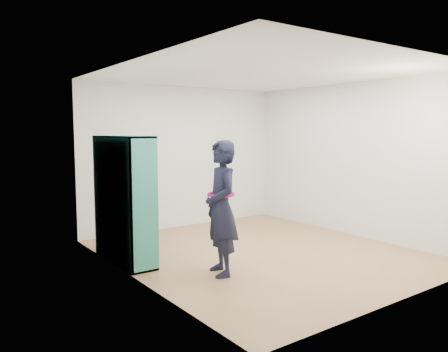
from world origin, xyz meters
TOP-DOWN VIEW (x-y plane):
  - floor at (0.00, 0.00)m, footprint 4.50×4.50m
  - ceiling at (0.00, 0.00)m, footprint 4.50×4.50m
  - wall_left at (-2.00, 0.00)m, footprint 0.02×4.50m
  - wall_right at (2.00, 0.00)m, footprint 0.02×4.50m
  - wall_back at (0.00, 2.25)m, footprint 4.00×0.02m
  - wall_front at (0.00, -2.25)m, footprint 4.00×0.02m
  - bookshelf at (-1.83, 0.78)m, footprint 0.38×1.29m
  - person at (-1.05, -0.44)m, footprint 0.56×0.70m
  - smartphone at (-1.17, -0.31)m, footprint 0.04×0.10m

SIDE VIEW (x-z plane):
  - floor at x=0.00m, z-range 0.00..0.00m
  - bookshelf at x=-1.83m, z-range -0.03..1.69m
  - person at x=-1.05m, z-range 0.00..1.68m
  - smartphone at x=-1.17m, z-range 0.88..1.02m
  - wall_left at x=-2.00m, z-range 0.00..2.60m
  - wall_right at x=2.00m, z-range 0.00..2.60m
  - wall_back at x=0.00m, z-range 0.00..2.60m
  - wall_front at x=0.00m, z-range 0.00..2.60m
  - ceiling at x=0.00m, z-range 2.60..2.60m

